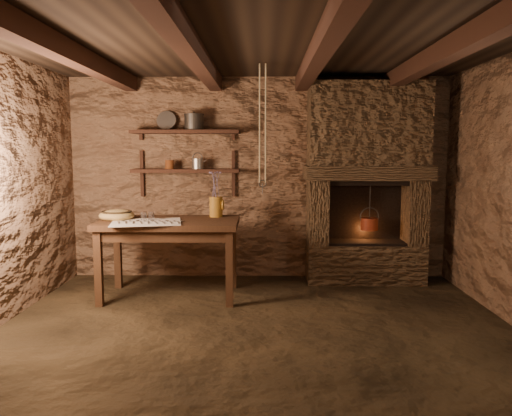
{
  "coord_description": "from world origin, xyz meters",
  "views": [
    {
      "loc": [
        0.06,
        -4.0,
        1.53
      ],
      "look_at": [
        -0.01,
        0.9,
        0.97
      ],
      "focal_mm": 35.0,
      "sensor_mm": 36.0,
      "label": 1
    }
  ],
  "objects_px": {
    "iron_stockpot": "(194,123)",
    "red_pot": "(369,223)",
    "work_table": "(170,256)",
    "stoneware_jug": "(216,197)",
    "wooden_bowl": "(117,215)"
  },
  "relations": [
    {
      "from": "iron_stockpot",
      "to": "red_pot",
      "type": "distance_m",
      "value": 2.34
    },
    {
      "from": "iron_stockpot",
      "to": "work_table",
      "type": "bearing_deg",
      "value": -103.16
    },
    {
      "from": "stoneware_jug",
      "to": "iron_stockpot",
      "type": "relative_size",
      "value": 2.27
    },
    {
      "from": "stoneware_jug",
      "to": "red_pot",
      "type": "relative_size",
      "value": 0.93
    },
    {
      "from": "stoneware_jug",
      "to": "wooden_bowl",
      "type": "height_order",
      "value": "stoneware_jug"
    },
    {
      "from": "stoneware_jug",
      "to": "red_pot",
      "type": "distance_m",
      "value": 1.81
    },
    {
      "from": "wooden_bowl",
      "to": "iron_stockpot",
      "type": "xyz_separation_m",
      "value": [
        0.72,
        0.71,
        0.99
      ]
    },
    {
      "from": "stoneware_jug",
      "to": "wooden_bowl",
      "type": "xyz_separation_m",
      "value": [
        -1.02,
        -0.24,
        -0.17
      ]
    },
    {
      "from": "work_table",
      "to": "red_pot",
      "type": "bearing_deg",
      "value": 15.02
    },
    {
      "from": "iron_stockpot",
      "to": "wooden_bowl",
      "type": "bearing_deg",
      "value": -135.53
    },
    {
      "from": "red_pot",
      "to": "work_table",
      "type": "bearing_deg",
      "value": -164.5
    },
    {
      "from": "red_pot",
      "to": "iron_stockpot",
      "type": "bearing_deg",
      "value": 176.62
    },
    {
      "from": "wooden_bowl",
      "to": "red_pot",
      "type": "xyz_separation_m",
      "value": [
        2.76,
        0.59,
        -0.16
      ]
    },
    {
      "from": "stoneware_jug",
      "to": "iron_stockpot",
      "type": "distance_m",
      "value": 0.99
    },
    {
      "from": "wooden_bowl",
      "to": "iron_stockpot",
      "type": "distance_m",
      "value": 1.42
    }
  ]
}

